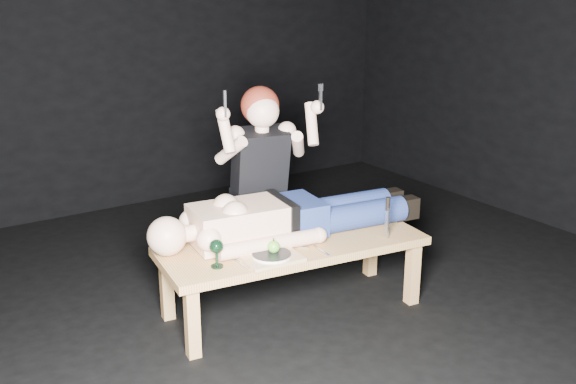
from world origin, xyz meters
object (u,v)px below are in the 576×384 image
at_px(table, 293,277).
at_px(lying_man, 291,211).
at_px(carving_knife, 387,218).
at_px(goblet, 217,253).
at_px(kneeling_woman, 256,182).
at_px(serving_tray, 272,258).

distance_m(table, lying_man, 0.39).
bearing_deg(carving_knife, goblet, 177.55).
bearing_deg(goblet, kneeling_woman, 44.67).
height_order(table, goblet, goblet).
distance_m(table, kneeling_woman, 0.71).
bearing_deg(lying_man, goblet, -154.98).
xyz_separation_m(serving_tray, carving_knife, (0.76, -0.10, 0.12)).
bearing_deg(kneeling_woman, table, -85.23).
height_order(kneeling_woman, carving_knife, kneeling_woman).
distance_m(table, serving_tray, 0.37).
relative_size(table, goblet, 9.93).
distance_m(lying_man, serving_tray, 0.44).
distance_m(goblet, carving_knife, 1.07).
distance_m(table, carving_knife, 0.67).
relative_size(kneeling_woman, goblet, 8.49).
bearing_deg(carving_knife, serving_tray, 179.64).
xyz_separation_m(lying_man, serving_tray, (-0.31, -0.28, -0.13)).
xyz_separation_m(serving_tray, goblet, (-0.30, 0.08, 0.07)).
bearing_deg(table, lying_man, 67.62).
bearing_deg(table, carving_knife, -19.38).
bearing_deg(lying_man, kneeling_woman, 97.15).
relative_size(table, kneeling_woman, 1.17).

